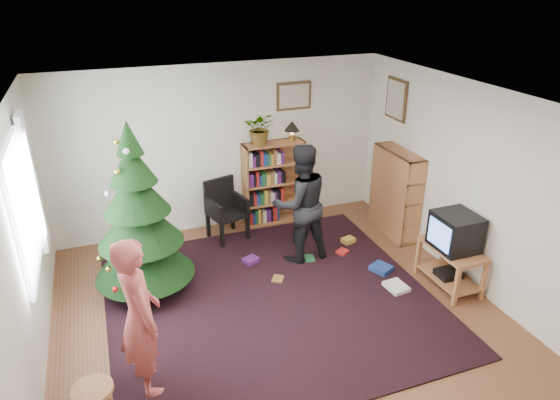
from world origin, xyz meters
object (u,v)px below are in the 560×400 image
object	(u,v)px
picture_back	(294,96)
crt_tv	(455,232)
tv_stand	(450,264)
potted_plant	(260,128)
person_by_chair	(300,204)
table_lamp	(292,127)
picture_right	(396,99)
armchair	(225,206)
person_standing	(140,317)
stool	(94,400)
bookshelf_right	(396,192)
christmas_tree	(140,225)
bookshelf_back	(274,182)

from	to	relation	value
picture_back	crt_tv	world-z (taller)	picture_back
tv_stand	potted_plant	size ratio (longest dim) A/B	1.67
crt_tv	person_by_chair	bearing A→B (deg)	139.56
person_by_chair	table_lamp	bearing A→B (deg)	-110.48
picture_right	person_by_chair	bearing A→B (deg)	-160.03
tv_stand	armchair	bearing A→B (deg)	135.23
person_standing	picture_right	bearing A→B (deg)	-71.73
stool	armchair	bearing A→B (deg)	58.47
bookshelf_right	potted_plant	bearing A→B (deg)	60.22
crt_tv	christmas_tree	bearing A→B (deg)	161.06
picture_back	stool	distance (m)	4.97
christmas_tree	person_standing	xyz separation A→B (m)	(-0.18, -1.63, -0.11)
picture_right	armchair	bearing A→B (deg)	172.12
crt_tv	bookshelf_right	bearing A→B (deg)	85.32
bookshelf_back	table_lamp	size ratio (longest dim) A/B	4.22
christmas_tree	table_lamp	bearing A→B (deg)	27.68
picture_back	bookshelf_right	distance (m)	2.09
picture_back	bookshelf_right	size ratio (longest dim) A/B	0.42
stool	table_lamp	bearing A→B (deg)	47.74
picture_back	stool	bearing A→B (deg)	-131.87
bookshelf_right	stool	distance (m)	4.96
bookshelf_right	person_standing	size ratio (longest dim) A/B	0.81
bookshelf_back	person_standing	world-z (taller)	person_standing
picture_back	potted_plant	bearing A→B (deg)	-166.88
potted_plant	table_lamp	world-z (taller)	potted_plant
picture_right	bookshelf_right	xyz separation A→B (m)	(-0.14, -0.42, -1.29)
christmas_tree	potted_plant	world-z (taller)	christmas_tree
picture_right	table_lamp	distance (m)	1.59
picture_right	christmas_tree	xyz separation A→B (m)	(-3.85, -0.69, -1.04)
bookshelf_back	armchair	bearing A→B (deg)	-164.35
tv_stand	person_standing	distance (m)	3.83
bookshelf_right	person_by_chair	size ratio (longest dim) A/B	0.78
bookshelf_back	armchair	distance (m)	0.90
picture_right	crt_tv	size ratio (longest dim) A/B	1.17
picture_right	person_by_chair	xyz separation A→B (m)	(-1.76, -0.64, -1.12)
picture_right	armchair	world-z (taller)	picture_right
christmas_tree	bookshelf_back	distance (m)	2.51
tv_stand	person_standing	bearing A→B (deg)	-173.95
person_standing	potted_plant	xyz separation A→B (m)	(2.12, 2.91, 0.74)
christmas_tree	crt_tv	distance (m)	3.80
armchair	person_by_chair	world-z (taller)	person_by_chair
christmas_tree	tv_stand	world-z (taller)	christmas_tree
stool	potted_plant	world-z (taller)	potted_plant
stool	table_lamp	size ratio (longest dim) A/B	1.82
bookshelf_back	bookshelf_right	size ratio (longest dim) A/B	1.00
bookshelf_back	crt_tv	xyz separation A→B (m)	(1.45, -2.51, 0.11)
picture_back	armchair	world-z (taller)	picture_back
table_lamp	person_by_chair	bearing A→B (deg)	-106.26
picture_back	tv_stand	xyz separation A→B (m)	(1.07, -2.65, -1.63)
bookshelf_back	bookshelf_right	xyz separation A→B (m)	(1.57, -1.01, 0.00)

